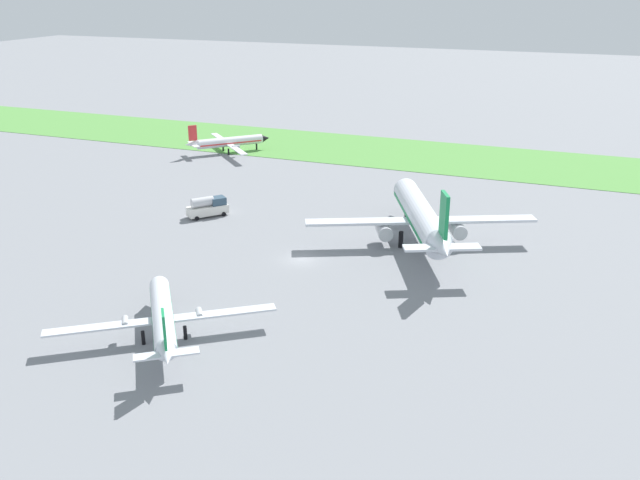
% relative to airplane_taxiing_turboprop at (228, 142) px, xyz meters
% --- Properties ---
extents(ground_plane, '(600.00, 600.00, 0.00)m').
position_rel_airplane_taxiing_turboprop_xyz_m(ground_plane, '(38.44, -50.61, -2.46)').
color(ground_plane, gray).
extents(grass_taxiway_strip, '(360.00, 28.00, 0.08)m').
position_rel_airplane_taxiing_turboprop_xyz_m(grass_taxiway_strip, '(38.44, 13.02, -2.42)').
color(grass_taxiway_strip, '#549342').
rests_on(grass_taxiway_strip, ground_plane).
extents(airplane_taxiing_turboprop, '(17.05, 16.72, 6.74)m').
position_rel_airplane_taxiing_turboprop_xyz_m(airplane_taxiing_turboprop, '(0.00, 0.00, 0.00)').
color(airplane_taxiing_turboprop, white).
rests_on(airplane_taxiing_turboprop, ground_plane).
extents(airplane_midfield_jet, '(31.17, 31.02, 11.74)m').
position_rel_airplane_taxiing_turboprop_xyz_m(airplane_midfield_jet, '(52.30, -39.18, 1.76)').
color(airplane_midfield_jet, silver).
rests_on(airplane_midfield_jet, ground_plane).
extents(airplane_foreground_turboprop, '(20.54, 18.15, 7.27)m').
position_rel_airplane_taxiing_turboprop_xyz_m(airplane_foreground_turboprop, '(33.33, -76.36, 0.20)').
color(airplane_foreground_turboprop, silver).
rests_on(airplane_foreground_turboprop, ground_plane).
extents(fuel_truck_near_gate, '(6.03, 6.51, 3.29)m').
position_rel_airplane_taxiing_turboprop_xyz_m(fuel_truck_near_gate, '(17.40, -39.21, -0.88)').
color(fuel_truck_near_gate, white).
rests_on(fuel_truck_near_gate, ground_plane).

